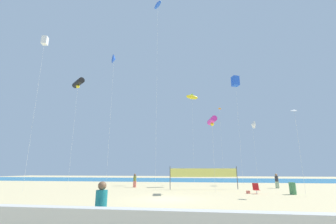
{
  "coord_description": "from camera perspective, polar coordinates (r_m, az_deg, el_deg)",
  "views": [
    {
      "loc": [
        2.76,
        -16.97,
        2.04
      ],
      "look_at": [
        -0.88,
        6.27,
        8.0
      ],
      "focal_mm": 24.4,
      "sensor_mm": 36.0,
      "label": 1
    }
  ],
  "objects": [
    {
      "name": "mother_figure",
      "position": [
        8.4,
        -16.42,
        -21.58
      ],
      "size": [
        0.38,
        0.38,
        1.66
      ],
      "rotation": [
        0.0,
        0.0,
        0.36
      ],
      "color": "navy",
      "rests_on": "ground"
    },
    {
      "name": "beachgoer_olive_shirt",
      "position": [
        28.79,
        -8.29,
        -16.46
      ],
      "size": [
        0.36,
        0.36,
        1.57
      ],
      "rotation": [
        0.0,
        0.0,
        1.01
      ],
      "color": "#EA7260",
      "rests_on": "ground"
    },
    {
      "name": "kite_blue_inflatable",
      "position": [
        31.15,
        -2.59,
        24.99
      ],
      "size": [
        1.3,
        1.23,
        22.24
      ],
      "color": "silver",
      "rests_on": "ground"
    },
    {
      "name": "beachgoer_charcoal_shirt",
      "position": [
        29.89,
        25.51,
        -15.16
      ],
      "size": [
        0.37,
        0.37,
        1.6
      ],
      "rotation": [
        0.0,
        0.0,
        5.17
      ],
      "color": "#99B28C",
      "rests_on": "ground"
    },
    {
      "name": "kite_white_box",
      "position": [
        28.94,
        -28.42,
        15.32
      ],
      "size": [
        0.68,
        0.68,
        15.99
      ],
      "color": "silver",
      "rests_on": "ground"
    },
    {
      "name": "kite_blue_box",
      "position": [
        35.22,
        16.47,
        7.38
      ],
      "size": [
        1.19,
        1.19,
        15.38
      ],
      "color": "silver",
      "rests_on": "ground"
    },
    {
      "name": "volleyball_net",
      "position": [
        25.86,
        8.93,
        -14.96
      ],
      "size": [
        7.23,
        1.71,
        2.4
      ],
      "color": "#4C4C51",
      "rests_on": "ground"
    },
    {
      "name": "kite_white_diamond",
      "position": [
        21.81,
        29.02,
        0.15
      ],
      "size": [
        0.66,
        0.67,
        7.0
      ],
      "color": "silver",
      "rests_on": "ground"
    },
    {
      "name": "trash_barrel",
      "position": [
        23.07,
        28.69,
        -16.4
      ],
      "size": [
        0.53,
        0.53,
        0.99
      ],
      "primitive_type": "cylinder",
      "color": "#3F7F4C",
      "rests_on": "ground"
    },
    {
      "name": "folding_beach_chair",
      "position": [
        22.52,
        21.12,
        -17.32
      ],
      "size": [
        0.52,
        0.65,
        0.89
      ],
      "rotation": [
        0.0,
        0.0,
        -0.5
      ],
      "color": "red",
      "rests_on": "ground"
    },
    {
      "name": "toddler_figure",
      "position": [
        8.28,
        -12.41,
        -24.95
      ],
      "size": [
        0.19,
        0.19,
        0.85
      ],
      "rotation": [
        0.0,
        0.0,
        -0.5
      ],
      "color": "#EA7260",
      "rests_on": "ground"
    },
    {
      "name": "kite_blue_delta",
      "position": [
        30.16,
        -13.32,
        12.7
      ],
      "size": [
        0.95,
        1.11,
        16.09
      ],
      "color": "silver",
      "rests_on": "ground"
    },
    {
      "name": "kite_white_delta",
      "position": [
        35.2,
        20.35,
        -2.99
      ],
      "size": [
        0.68,
        1.24,
        8.95
      ],
      "color": "silver",
      "rests_on": "ground"
    },
    {
      "name": "kite_orange_diamond",
      "position": [
        36.32,
        12.86,
        -0.09
      ],
      "size": [
        0.5,
        0.5,
        11.41
      ],
      "color": "silver",
      "rests_on": "ground"
    },
    {
      "name": "ground_plane",
      "position": [
        17.31,
        -0.34,
        -20.98
      ],
      "size": [
        120.0,
        120.0,
        0.0
      ],
      "primitive_type": "plane",
      "color": "#D1BC89"
    },
    {
      "name": "kite_magenta_tube",
      "position": [
        22.43,
        10.95,
        -2.15
      ],
      "size": [
        0.92,
        2.03,
        6.93
      ],
      "color": "silver",
      "rests_on": "ground"
    },
    {
      "name": "kite_black_tube",
      "position": [
        27.23,
        -21.51,
        6.72
      ],
      "size": [
        2.03,
        1.88,
        11.66
      ],
      "color": "silver",
      "rests_on": "ground"
    },
    {
      "name": "kite_yellow_inflatable",
      "position": [
        35.47,
        6.01,
        3.71
      ],
      "size": [
        1.99,
        1.12,
        13.42
      ],
      "color": "silver",
      "rests_on": "ground"
    },
    {
      "name": "ocean_band",
      "position": [
        49.96,
        5.98,
        -16.47
      ],
      "size": [
        120.0,
        20.0,
        0.01
      ],
      "primitive_type": "cube",
      "color": "#1E6B99",
      "rests_on": "ground"
    },
    {
      "name": "beach_handbag",
      "position": [
        22.41,
        19.39,
        -18.36
      ],
      "size": [
        0.31,
        0.16,
        0.25
      ],
      "primitive_type": "cube",
      "color": "#EA7260",
      "rests_on": "ground"
    }
  ]
}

